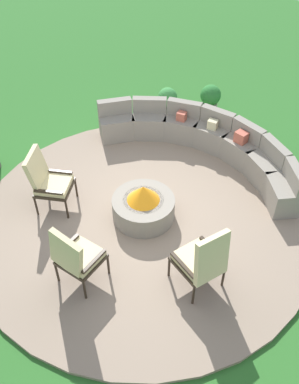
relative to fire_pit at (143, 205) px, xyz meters
The scene contains 9 objects.
ground_plane 0.31m from the fire_pit, ahead, with size 24.00×24.00×0.00m, color #2D6B28.
patio_circle 0.28m from the fire_pit, ahead, with size 5.59×5.59×0.06m, color gray.
fire_pit is the anchor object (origin of this frame).
curved_stone_bench 2.01m from the fire_pit, 85.14° to the left, with size 4.30×1.61×0.80m.
lounge_chair_front_left 1.63m from the fire_pit, 160.08° to the right, with size 0.76×0.75×1.10m.
lounge_chair_front_right 1.63m from the fire_pit, 94.79° to the right, with size 0.63×0.60×1.14m.
lounge_chair_back_left 1.64m from the fire_pit, 29.26° to the right, with size 0.82×0.80×1.15m.
potted_plant_1 3.19m from the fire_pit, 111.16° to the left, with size 0.42×0.42×0.70m.
potted_plant_2 3.67m from the fire_pit, 96.69° to the left, with size 0.46×0.46×0.65m.
Camera 1 is at (2.55, -4.21, 5.17)m, focal length 39.40 mm.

